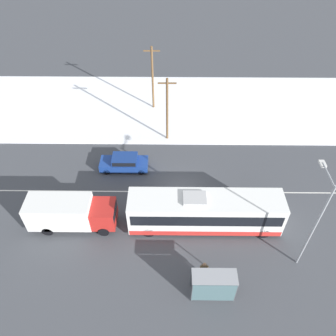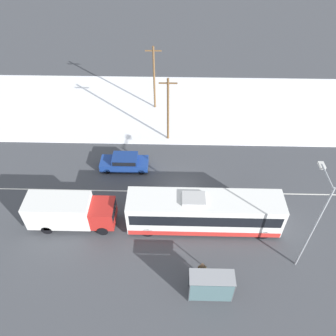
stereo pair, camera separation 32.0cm
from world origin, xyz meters
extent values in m
plane|color=#424449|center=(0.00, 0.00, 0.00)|extent=(120.00, 120.00, 0.00)
cube|color=white|center=(0.00, 14.09, 0.06)|extent=(80.00, 14.53, 0.12)
cube|color=silver|center=(0.00, 0.00, 0.00)|extent=(60.00, 0.12, 0.00)
cube|color=white|center=(1.78, -3.68, 1.75)|extent=(12.27, 2.55, 2.96)
cube|color=black|center=(1.78, -3.68, 2.11)|extent=(11.77, 2.57, 1.12)
cube|color=red|center=(1.78, -3.68, 0.54)|extent=(12.14, 2.57, 0.53)
cube|color=#B2B2B2|center=(0.86, -3.68, 3.35)|extent=(1.80, 1.40, 0.24)
cylinder|color=black|center=(6.51, -4.82, 0.50)|extent=(1.00, 0.28, 1.00)
cylinder|color=black|center=(6.51, -2.55, 0.50)|extent=(1.00, 0.28, 1.00)
cylinder|color=black|center=(-2.76, -4.82, 0.50)|extent=(1.00, 0.28, 1.00)
cylinder|color=black|center=(-2.76, -2.55, 0.50)|extent=(1.00, 0.28, 1.00)
cube|color=silver|center=(-9.91, -3.75, 1.68)|extent=(5.13, 2.30, 2.37)
cube|color=red|center=(-6.40, -3.75, 1.42)|extent=(1.90, 2.18, 1.85)
cube|color=black|center=(-5.47, -3.75, 1.79)|extent=(0.06, 1.96, 0.81)
cylinder|color=black|center=(-6.40, -4.77, 0.45)|extent=(0.90, 0.26, 0.90)
cylinder|color=black|center=(-6.40, -2.73, 0.45)|extent=(0.90, 0.26, 0.90)
cylinder|color=black|center=(-10.94, -4.77, 0.45)|extent=(0.90, 0.26, 0.90)
cylinder|color=black|center=(-10.94, -2.73, 0.45)|extent=(0.90, 0.26, 0.90)
cube|color=navy|center=(-5.56, 3.06, 0.60)|extent=(4.64, 1.80, 0.75)
cube|color=navy|center=(-5.45, 3.06, 1.25)|extent=(2.41, 1.66, 0.57)
cube|color=black|center=(-5.45, 3.06, 1.26)|extent=(2.22, 1.69, 0.45)
cylinder|color=black|center=(-7.18, 2.27, 0.32)|extent=(0.64, 0.22, 0.64)
cylinder|color=black|center=(-7.18, 3.85, 0.32)|extent=(0.64, 0.22, 0.64)
cylinder|color=black|center=(-3.85, 2.27, 0.32)|extent=(0.64, 0.22, 0.64)
cylinder|color=black|center=(-3.85, 3.85, 0.32)|extent=(0.64, 0.22, 0.64)
cylinder|color=#23232D|center=(1.30, -8.30, 0.39)|extent=(0.12, 0.12, 0.78)
cylinder|color=#23232D|center=(1.53, -8.30, 0.39)|extent=(0.12, 0.12, 0.78)
cube|color=brown|center=(1.42, -8.30, 1.10)|extent=(0.41, 0.22, 0.65)
sphere|color=#8E6647|center=(1.42, -8.30, 1.56)|extent=(0.27, 0.27, 0.27)
cylinder|color=brown|center=(1.16, -8.30, 1.07)|extent=(0.10, 0.10, 0.61)
cylinder|color=brown|center=(1.67, -8.30, 1.07)|extent=(0.10, 0.10, 0.61)
cube|color=gray|center=(1.93, -9.61, 2.37)|extent=(3.03, 1.20, 0.06)
cube|color=slate|center=(1.93, -10.19, 1.20)|extent=(2.91, 0.04, 2.16)
cylinder|color=#474C51|center=(0.46, -9.05, 1.17)|extent=(0.08, 0.08, 2.34)
cylinder|color=#474C51|center=(3.41, -9.05, 1.17)|extent=(0.08, 0.08, 2.34)
cylinder|color=#474C51|center=(0.46, -10.17, 1.17)|extent=(0.08, 0.08, 2.34)
cylinder|color=#474C51|center=(3.41, -10.17, 1.17)|extent=(0.08, 0.08, 2.34)
cylinder|color=#9EA3A8|center=(8.62, -7.12, 4.24)|extent=(0.14, 0.14, 8.48)
cylinder|color=#9EA3A8|center=(8.62, -6.05, 8.33)|extent=(0.10, 2.14, 0.10)
cube|color=silver|center=(8.62, -4.98, 8.26)|extent=(0.36, 0.60, 0.16)
cylinder|color=brown|center=(-1.40, 7.79, 3.62)|extent=(0.24, 0.24, 7.25)
cube|color=brown|center=(-1.40, 7.79, 6.75)|extent=(1.80, 0.12, 0.12)
cylinder|color=brown|center=(-3.15, 13.87, 3.85)|extent=(0.24, 0.24, 7.71)
cube|color=brown|center=(-3.15, 13.87, 7.21)|extent=(1.80, 0.12, 0.12)
camera|label=1|loc=(-1.04, -20.25, 22.41)|focal=35.00mm
camera|label=2|loc=(-0.72, -20.25, 22.41)|focal=35.00mm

